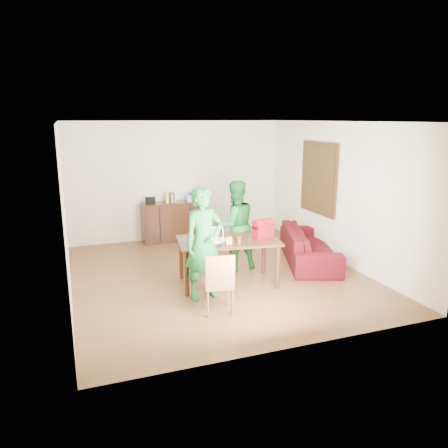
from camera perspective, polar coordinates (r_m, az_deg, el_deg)
name	(u,v)px	position (r m, az deg, el deg)	size (l,w,h in m)	color
room	(215,202)	(7.71, -1.15, 2.84)	(5.20, 5.70, 2.90)	#412410
table	(228,245)	(7.32, 0.54, -2.79)	(1.78, 1.16, 0.78)	black
chair	(218,295)	(6.40, -0.75, -9.24)	(0.47, 0.46, 0.91)	brown
person_near	(204,244)	(6.71, -2.65, -2.58)	(0.64, 0.42, 1.76)	#156228
person_far	(235,225)	(8.03, 1.44, -0.19)	(0.81, 0.63, 1.67)	#13591C
laptop	(218,239)	(7.18, -0.84, -1.95)	(0.30, 0.21, 0.21)	white
bananas	(229,244)	(6.97, 0.66, -2.57)	(0.14, 0.09, 0.05)	gold
bottle	(239,240)	(7.00, 1.97, -2.04)	(0.05, 0.05, 0.16)	#5A2614
red_bag	(263,230)	(7.44, 5.09, -0.79)	(0.34, 0.20, 0.25)	#6A0E07
sofa	(309,245)	(8.73, 11.06, -2.75)	(2.22, 0.87, 0.65)	#38070F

